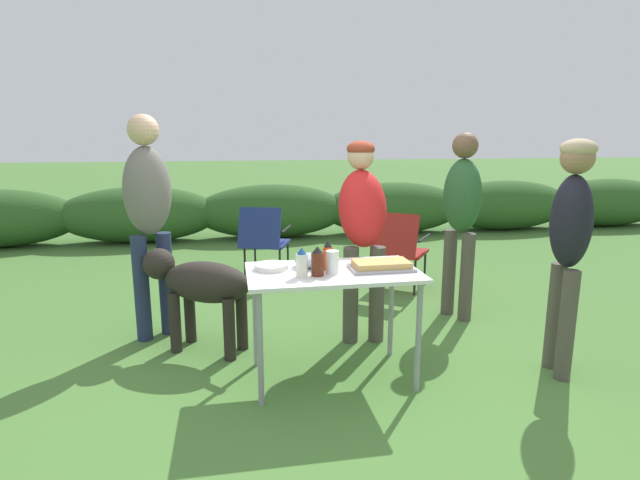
{
  "coord_description": "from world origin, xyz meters",
  "views": [
    {
      "loc": [
        -0.63,
        -3.02,
        1.59
      ],
      "look_at": [
        -0.04,
        0.25,
        0.89
      ],
      "focal_mm": 28.0,
      "sensor_mm": 36.0,
      "label": 1
    }
  ],
  "objects_px": {
    "standing_person_in_dark_puffer": "(149,206)",
    "paper_cup_stack": "(332,262)",
    "plate_stack": "(272,267)",
    "camp_chair_near_hedge": "(399,247)",
    "bbq_sauce_bottle": "(317,262)",
    "folding_table": "(333,282)",
    "food_tray": "(381,265)",
    "camp_chair_green_behind_table": "(264,238)",
    "mayo_bottle": "(302,263)",
    "mixing_bowl": "(310,260)",
    "standing_person_in_olive_jacket": "(461,209)",
    "dog": "(199,285)",
    "standing_person_in_navy_coat": "(570,231)",
    "standing_person_in_gray_fleece": "(362,219)",
    "hot_sauce_bottle": "(328,256)"
  },
  "relations": [
    {
      "from": "standing_person_in_dark_puffer",
      "to": "paper_cup_stack",
      "type": "bearing_deg",
      "value": -71.71
    },
    {
      "from": "plate_stack",
      "to": "camp_chair_near_hedge",
      "type": "xyz_separation_m",
      "value": [
        1.45,
        1.65,
        -0.29
      ]
    },
    {
      "from": "bbq_sauce_bottle",
      "to": "standing_person_in_dark_puffer",
      "type": "height_order",
      "value": "standing_person_in_dark_puffer"
    },
    {
      "from": "folding_table",
      "to": "paper_cup_stack",
      "type": "height_order",
      "value": "paper_cup_stack"
    },
    {
      "from": "folding_table",
      "to": "paper_cup_stack",
      "type": "relative_size",
      "value": 7.48
    },
    {
      "from": "food_tray",
      "to": "paper_cup_stack",
      "type": "bearing_deg",
      "value": -172.19
    },
    {
      "from": "folding_table",
      "to": "camp_chair_green_behind_table",
      "type": "relative_size",
      "value": 1.32
    },
    {
      "from": "mayo_bottle",
      "to": "mixing_bowl",
      "type": "bearing_deg",
      "value": 69.28
    },
    {
      "from": "paper_cup_stack",
      "to": "standing_person_in_olive_jacket",
      "type": "xyz_separation_m",
      "value": [
        1.33,
        1.0,
        0.16
      ]
    },
    {
      "from": "plate_stack",
      "to": "paper_cup_stack",
      "type": "xyz_separation_m",
      "value": [
        0.37,
        -0.18,
        0.06
      ]
    },
    {
      "from": "standing_person_in_olive_jacket",
      "to": "camp_chair_green_behind_table",
      "type": "bearing_deg",
      "value": -156.89
    },
    {
      "from": "paper_cup_stack",
      "to": "dog",
      "type": "relative_size",
      "value": 0.15
    },
    {
      "from": "plate_stack",
      "to": "dog",
      "type": "height_order",
      "value": "plate_stack"
    },
    {
      "from": "plate_stack",
      "to": "standing_person_in_navy_coat",
      "type": "distance_m",
      "value": 1.94
    },
    {
      "from": "camp_chair_near_hedge",
      "to": "bbq_sauce_bottle",
      "type": "bearing_deg",
      "value": -86.29
    },
    {
      "from": "mixing_bowl",
      "to": "dog",
      "type": "height_order",
      "value": "mixing_bowl"
    },
    {
      "from": "standing_person_in_olive_jacket",
      "to": "standing_person_in_navy_coat",
      "type": "distance_m",
      "value": 1.15
    },
    {
      "from": "food_tray",
      "to": "mixing_bowl",
      "type": "xyz_separation_m",
      "value": [
        -0.45,
        0.14,
        0.02
      ]
    },
    {
      "from": "standing_person_in_olive_jacket",
      "to": "standing_person_in_navy_coat",
      "type": "xyz_separation_m",
      "value": [
        0.2,
        -1.13,
        0.01
      ]
    },
    {
      "from": "folding_table",
      "to": "bbq_sauce_bottle",
      "type": "xyz_separation_m",
      "value": [
        -0.12,
        -0.1,
        0.17
      ]
    },
    {
      "from": "mixing_bowl",
      "to": "camp_chair_green_behind_table",
      "type": "distance_m",
      "value": 2.34
    },
    {
      "from": "standing_person_in_dark_puffer",
      "to": "dog",
      "type": "distance_m",
      "value": 0.74
    },
    {
      "from": "standing_person_in_dark_puffer",
      "to": "camp_chair_near_hedge",
      "type": "distance_m",
      "value": 2.52
    },
    {
      "from": "bbq_sauce_bottle",
      "to": "standing_person_in_gray_fleece",
      "type": "relative_size",
      "value": 0.12
    },
    {
      "from": "food_tray",
      "to": "standing_person_in_dark_puffer",
      "type": "height_order",
      "value": "standing_person_in_dark_puffer"
    },
    {
      "from": "standing_person_in_olive_jacket",
      "to": "camp_chair_near_hedge",
      "type": "relative_size",
      "value": 1.94
    },
    {
      "from": "mayo_bottle",
      "to": "hot_sauce_bottle",
      "type": "distance_m",
      "value": 0.23
    },
    {
      "from": "standing_person_in_gray_fleece",
      "to": "mayo_bottle",
      "type": "bearing_deg",
      "value": -122.93
    },
    {
      "from": "bbq_sauce_bottle",
      "to": "standing_person_in_gray_fleece",
      "type": "height_order",
      "value": "standing_person_in_gray_fleece"
    },
    {
      "from": "standing_person_in_olive_jacket",
      "to": "standing_person_in_navy_coat",
      "type": "bearing_deg",
      "value": -13.46
    },
    {
      "from": "paper_cup_stack",
      "to": "food_tray",
      "type": "bearing_deg",
      "value": 7.81
    },
    {
      "from": "plate_stack",
      "to": "mayo_bottle",
      "type": "xyz_separation_m",
      "value": [
        0.17,
        -0.21,
        0.07
      ]
    },
    {
      "from": "standing_person_in_gray_fleece",
      "to": "folding_table",
      "type": "bearing_deg",
      "value": -114.8
    },
    {
      "from": "food_tray",
      "to": "mayo_bottle",
      "type": "distance_m",
      "value": 0.54
    },
    {
      "from": "standing_person_in_dark_puffer",
      "to": "food_tray",
      "type": "bearing_deg",
      "value": -64.01
    },
    {
      "from": "folding_table",
      "to": "mixing_bowl",
      "type": "bearing_deg",
      "value": 137.86
    },
    {
      "from": "bbq_sauce_bottle",
      "to": "camp_chair_green_behind_table",
      "type": "relative_size",
      "value": 0.22
    },
    {
      "from": "food_tray",
      "to": "camp_chair_green_behind_table",
      "type": "xyz_separation_m",
      "value": [
        -0.6,
        2.46,
        -0.3
      ]
    },
    {
      "from": "mixing_bowl",
      "to": "standing_person_in_olive_jacket",
      "type": "height_order",
      "value": "standing_person_in_olive_jacket"
    },
    {
      "from": "standing_person_in_olive_jacket",
      "to": "camp_chair_near_hedge",
      "type": "distance_m",
      "value": 1.01
    },
    {
      "from": "mixing_bowl",
      "to": "standing_person_in_olive_jacket",
      "type": "xyz_separation_m",
      "value": [
        1.45,
        0.81,
        0.19
      ]
    },
    {
      "from": "standing_person_in_navy_coat",
      "to": "dog",
      "type": "bearing_deg",
      "value": -97.63
    },
    {
      "from": "standing_person_in_navy_coat",
      "to": "food_tray",
      "type": "bearing_deg",
      "value": -87.21
    },
    {
      "from": "paper_cup_stack",
      "to": "dog",
      "type": "height_order",
      "value": "paper_cup_stack"
    },
    {
      "from": "food_tray",
      "to": "bbq_sauce_bottle",
      "type": "xyz_separation_m",
      "value": [
        -0.43,
        -0.07,
        0.06
      ]
    },
    {
      "from": "hot_sauce_bottle",
      "to": "standing_person_in_navy_coat",
      "type": "relative_size",
      "value": 0.12
    },
    {
      "from": "camp_chair_green_behind_table",
      "to": "standing_person_in_gray_fleece",
      "type": "bearing_deg",
      "value": -50.64
    },
    {
      "from": "folding_table",
      "to": "standing_person_in_dark_puffer",
      "type": "distance_m",
      "value": 1.61
    },
    {
      "from": "paper_cup_stack",
      "to": "bbq_sauce_bottle",
      "type": "distance_m",
      "value": 0.1
    },
    {
      "from": "paper_cup_stack",
      "to": "mayo_bottle",
      "type": "relative_size",
      "value": 0.8
    }
  ]
}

